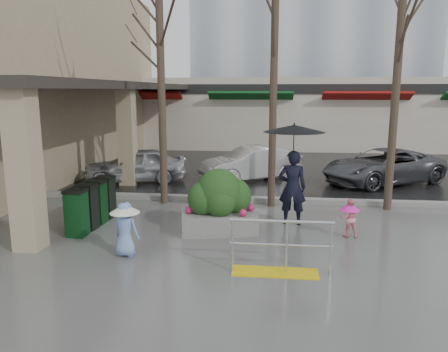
% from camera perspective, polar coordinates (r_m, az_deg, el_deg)
% --- Properties ---
extents(ground, '(120.00, 120.00, 0.00)m').
position_cam_1_polar(ground, '(9.57, -1.27, -9.29)').
color(ground, '#51514F').
rests_on(ground, ground).
extents(street_asphalt, '(120.00, 36.00, 0.01)m').
position_cam_1_polar(street_asphalt, '(31.09, 4.13, 4.98)').
color(street_asphalt, black).
rests_on(street_asphalt, ground).
extents(curb, '(120.00, 0.30, 0.15)m').
position_cam_1_polar(curb, '(13.35, 1.01, -3.01)').
color(curb, gray).
rests_on(curb, ground).
extents(near_building, '(6.00, 18.00, 8.00)m').
position_cam_1_polar(near_building, '(19.74, -25.36, 12.03)').
color(near_building, tan).
rests_on(near_building, ground).
extents(canopy_slab, '(2.80, 18.00, 0.25)m').
position_cam_1_polar(canopy_slab, '(17.92, -13.49, 11.77)').
color(canopy_slab, '#2D2823').
rests_on(canopy_slab, pillar_front).
extents(pillar_front, '(0.55, 0.55, 3.50)m').
position_cam_1_polar(pillar_front, '(9.94, -24.61, 0.92)').
color(pillar_front, tan).
rests_on(pillar_front, ground).
extents(pillar_back, '(0.55, 0.55, 3.50)m').
position_cam_1_polar(pillar_back, '(15.82, -12.54, 5.12)').
color(pillar_back, tan).
rests_on(pillar_back, ground).
extents(storefront_row, '(34.00, 6.74, 4.00)m').
position_cam_1_polar(storefront_row, '(26.90, 8.15, 8.23)').
color(storefront_row, beige).
rests_on(storefront_row, ground).
extents(handrail, '(1.90, 0.50, 1.03)m').
position_cam_1_polar(handrail, '(8.24, 7.15, -10.04)').
color(handrail, yellow).
rests_on(handrail, ground).
extents(tree_west, '(3.20, 3.20, 6.80)m').
position_cam_1_polar(tree_west, '(13.01, -8.39, 18.74)').
color(tree_west, '#382B21').
rests_on(tree_west, ground).
extents(tree_midwest, '(3.20, 3.20, 7.00)m').
position_cam_1_polar(tree_midwest, '(12.63, 6.68, 19.70)').
color(tree_midwest, '#382B21').
rests_on(tree_midwest, ground).
extents(tree_mideast, '(3.20, 3.20, 6.50)m').
position_cam_1_polar(tree_mideast, '(13.00, 22.03, 17.08)').
color(tree_mideast, '#382B21').
rests_on(tree_mideast, ground).
extents(woman, '(1.53, 1.53, 2.56)m').
position_cam_1_polar(woman, '(10.97, 9.01, 1.69)').
color(woman, black).
rests_on(woman, ground).
extents(child_pink, '(0.46, 0.46, 0.91)m').
position_cam_1_polar(child_pink, '(10.49, 16.05, -4.95)').
color(child_pink, pink).
rests_on(child_pink, ground).
extents(child_blue, '(0.62, 0.62, 1.13)m').
position_cam_1_polar(child_blue, '(9.13, -12.76, -6.17)').
color(child_blue, '#7E9EE1').
rests_on(child_blue, ground).
extents(planter, '(1.91, 1.23, 1.54)m').
position_cam_1_polar(planter, '(10.34, -0.60, -3.44)').
color(planter, slate).
rests_on(planter, ground).
extents(news_boxes, '(0.57, 2.01, 1.11)m').
position_cam_1_polar(news_boxes, '(11.35, -16.86, -3.55)').
color(news_boxes, '#0E3E1A').
rests_on(news_boxes, ground).
extents(car_a, '(3.97, 2.47, 1.26)m').
position_cam_1_polar(car_a, '(16.40, -11.50, 1.42)').
color(car_a, '#B1B1B6').
rests_on(car_a, ground).
extents(car_b, '(3.97, 3.09, 1.26)m').
position_cam_1_polar(car_b, '(16.43, 3.54, 1.64)').
color(car_b, silver).
rests_on(car_b, ground).
extents(car_c, '(4.97, 4.07, 1.26)m').
position_cam_1_polar(car_c, '(16.81, 20.02, 1.20)').
color(car_c, '#54555B').
rests_on(car_c, ground).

